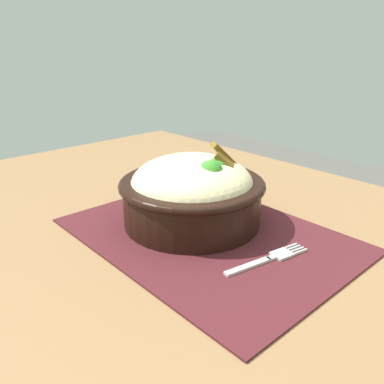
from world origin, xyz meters
The scene contains 4 objects.
table centered at (0.00, 0.00, 0.67)m, with size 1.28×0.85×0.75m.
placemat centered at (-0.02, 0.03, 0.75)m, with size 0.40×0.30×0.00m, color #47191E.
bowl centered at (-0.07, 0.04, 0.80)m, with size 0.22×0.22×0.13m.
fork centered at (0.09, 0.03, 0.75)m, with size 0.04×0.13×0.00m.
Camera 1 is at (0.35, -0.34, 1.02)m, focal length 37.20 mm.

